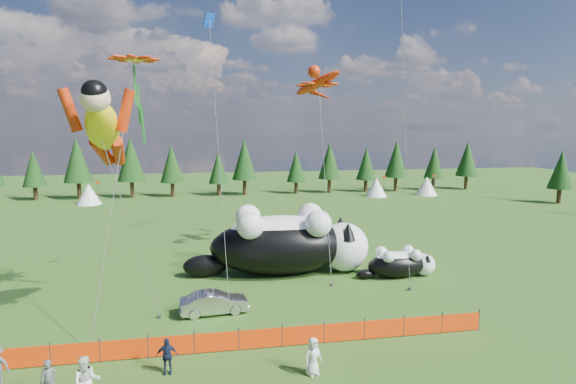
% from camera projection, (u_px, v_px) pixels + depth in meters
% --- Properties ---
extents(ground, '(160.00, 160.00, 0.00)m').
position_uv_depth(ground, '(254.00, 321.00, 23.62)').
color(ground, '#0D3609').
rests_on(ground, ground).
extents(safety_fence, '(22.06, 0.06, 1.10)m').
position_uv_depth(safety_fence, '(261.00, 338.00, 20.62)').
color(safety_fence, '#262626').
rests_on(safety_fence, ground).
extents(tree_line, '(90.00, 4.00, 8.00)m').
position_uv_depth(tree_line, '(224.00, 169.00, 66.92)').
color(tree_line, black).
rests_on(tree_line, ground).
extents(festival_tents, '(50.00, 3.20, 2.80)m').
position_uv_depth(festival_tents, '(303.00, 189.00, 64.29)').
color(festival_tents, white).
rests_on(festival_tents, ground).
extents(cat_large, '(12.96, 4.86, 4.68)m').
position_uv_depth(cat_large, '(288.00, 242.00, 31.19)').
color(cat_large, black).
rests_on(cat_large, ground).
extents(cat_small, '(5.62, 2.04, 2.03)m').
position_uv_depth(cat_small, '(401.00, 263.00, 30.56)').
color(cat_small, black).
rests_on(cat_small, ground).
extents(car, '(3.83, 1.67, 1.22)m').
position_uv_depth(car, '(214.00, 303.00, 24.54)').
color(car, silver).
rests_on(car, ground).
extents(spectator_a, '(0.67, 0.51, 1.63)m').
position_uv_depth(spectator_a, '(49.00, 381.00, 16.57)').
color(spectator_a, '#4F4F53').
rests_on(spectator_a, ground).
extents(spectator_b, '(1.03, 0.72, 1.95)m').
position_uv_depth(spectator_b, '(87.00, 382.00, 16.22)').
color(spectator_b, silver).
rests_on(spectator_b, ground).
extents(spectator_c, '(0.90, 0.47, 1.53)m').
position_uv_depth(spectator_c, '(167.00, 356.00, 18.52)').
color(spectator_c, '#141E38').
rests_on(spectator_c, ground).
extents(spectator_e, '(0.92, 0.77, 1.60)m').
position_uv_depth(spectator_e, '(313.00, 356.00, 18.40)').
color(spectator_e, silver).
rests_on(spectator_e, ground).
extents(superhero_kite, '(5.47, 5.83, 12.55)m').
position_uv_depth(superhero_kite, '(103.00, 127.00, 21.50)').
color(superhero_kite, yellow).
rests_on(superhero_kite, ground).
extents(gecko_kite, '(6.39, 11.43, 15.73)m').
position_uv_depth(gecko_kite, '(317.00, 83.00, 34.88)').
color(gecko_kite, red).
rests_on(gecko_kite, ground).
extents(flower_kite, '(3.34, 6.51, 14.50)m').
position_uv_depth(flower_kite, '(134.00, 62.00, 23.59)').
color(flower_kite, red).
rests_on(flower_kite, ground).
extents(diamond_kite_a, '(1.31, 4.29, 17.13)m').
position_uv_depth(diamond_kite_a, '(210.00, 32.00, 25.78)').
color(diamond_kite_a, blue).
rests_on(diamond_kite_a, ground).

